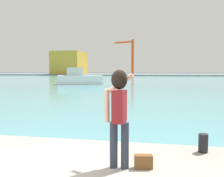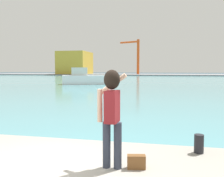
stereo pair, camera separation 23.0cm
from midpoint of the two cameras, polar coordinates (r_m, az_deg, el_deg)
The scene contains 9 objects.
ground_plane at distance 53.78m, azimuth 9.90°, elevation 1.97°, with size 220.00×220.00×0.00m, color #334751.
harbor_water at distance 55.77m, azimuth 9.97°, elevation 2.07°, with size 140.00×100.00×0.02m, color #599EA8.
far_shore_dock at distance 95.73m, azimuth 10.79°, elevation 3.19°, with size 140.00×20.00×0.41m, color gray.
person_photographer at distance 4.27m, azimuth 1.46°, elevation -4.68°, with size 0.53×0.56×1.74m.
handbag at distance 4.51m, azimuth 7.23°, elevation -16.65°, with size 0.32×0.14×0.24m, color brown.
harbor_bollard at distance 5.56m, azimuth 20.80°, elevation -11.98°, with size 0.20×0.20×0.39m, color black.
boat_moored at distance 38.24m, azimuth -6.40°, elevation 2.41°, with size 7.21×4.54×2.60m.
warehouse_left at distance 99.21m, azimuth -8.54°, elevation 5.92°, with size 11.03×13.70×8.78m, color gold.
port_crane at distance 94.57m, azimuth 5.71°, elevation 8.16°, with size 8.00×4.07×13.17m.
Camera 2 is at (1.98, -3.67, 2.39)m, focal length 39.13 mm.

